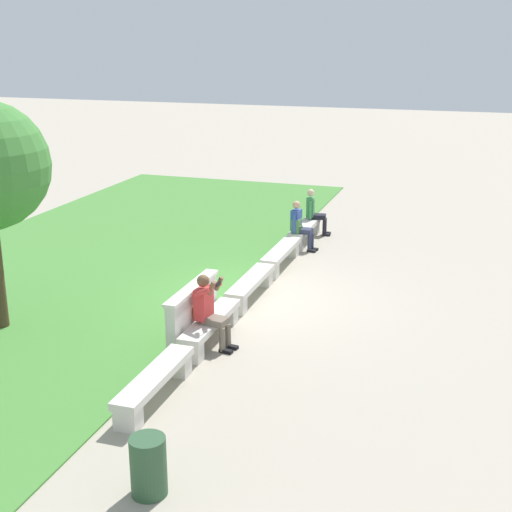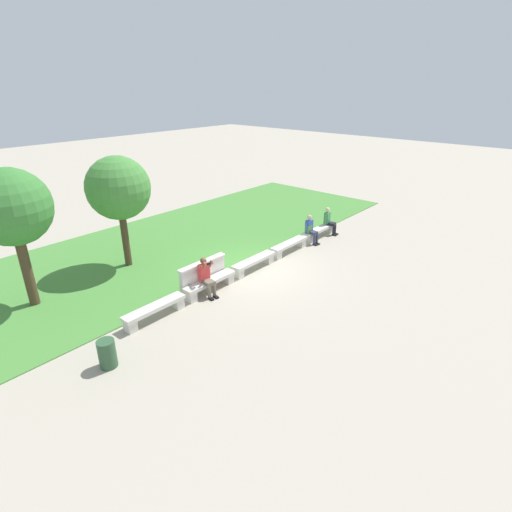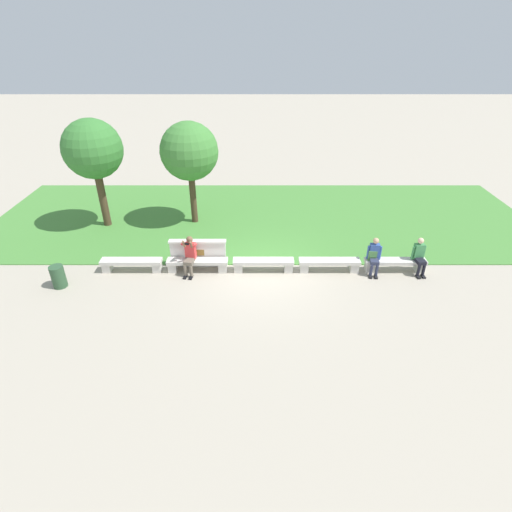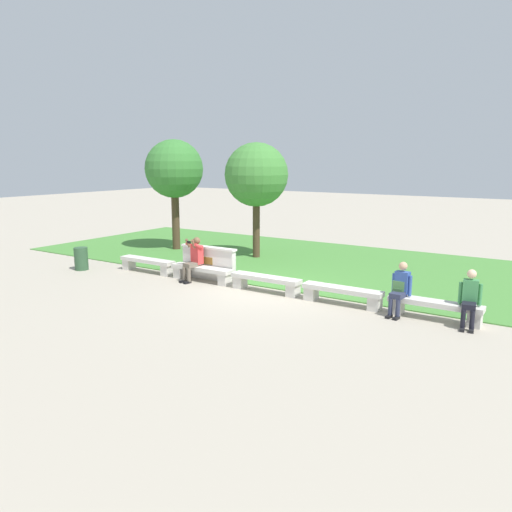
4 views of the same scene
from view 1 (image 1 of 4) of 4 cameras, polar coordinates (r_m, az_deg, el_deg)
ground_plane at (r=14.86m, az=-0.42°, el=-3.42°), size 80.00×80.00×0.00m
grass_strip at (r=16.69m, az=-14.84°, el=-1.60°), size 23.12×8.00×0.03m
bench_main at (r=10.91m, az=-8.09°, el=-9.92°), size 2.08×0.40×0.45m
bench_near at (r=12.78m, az=-3.65°, el=-5.56°), size 2.08×0.40×0.45m
bench_mid at (r=14.75m, az=-0.42°, el=-2.32°), size 2.08×0.40×0.45m
bench_far at (r=16.80m, az=2.03°, el=0.15°), size 2.08×0.40×0.45m
bench_end at (r=18.90m, az=3.94°, el=2.08°), size 2.08×0.40×0.45m
backrest_wall_with_plaque at (r=12.82m, az=-5.09°, el=-4.49°), size 1.97×0.24×1.01m
person_photographer at (r=12.39m, az=-3.74°, el=-4.14°), size 0.51×0.76×1.32m
person_distant at (r=18.05m, az=3.55°, el=2.56°), size 0.48×0.70×1.26m
person_companion at (r=19.48m, az=4.68°, el=3.65°), size 0.48×0.70×1.26m
backpack at (r=18.04m, az=3.26°, el=2.41°), size 0.28×0.24×0.43m
trash_bin at (r=8.89m, az=-8.60°, el=-16.29°), size 0.44×0.44×0.75m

